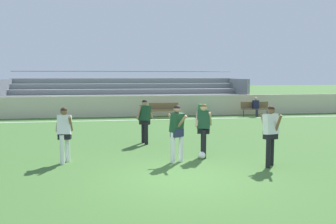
% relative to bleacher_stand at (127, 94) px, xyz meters
% --- Properties ---
extents(ground_plane, '(160.00, 160.00, 0.00)m').
position_rel_bleacher_stand_xyz_m(ground_plane, '(0.49, -17.17, -1.22)').
color(ground_plane, '#3D662D').
extents(field_line_sideline, '(44.00, 0.12, 0.01)m').
position_rel_bleacher_stand_xyz_m(field_line_sideline, '(0.49, -5.17, -1.22)').
color(field_line_sideline, white).
rests_on(field_line_sideline, ground).
extents(sideline_wall, '(48.00, 0.16, 1.28)m').
position_rel_bleacher_stand_xyz_m(sideline_wall, '(0.49, -3.27, -0.58)').
color(sideline_wall, beige).
rests_on(sideline_wall, ground).
extents(bleacher_stand, '(16.53, 4.36, 2.87)m').
position_rel_bleacher_stand_xyz_m(bleacher_stand, '(0.00, 0.00, 0.00)').
color(bleacher_stand, '#B2B2B7').
rests_on(bleacher_stand, ground).
extents(bench_far_left, '(1.80, 0.40, 0.90)m').
position_rel_bleacher_stand_xyz_m(bench_far_left, '(7.74, -4.32, -0.68)').
color(bench_far_left, brown).
rests_on(bench_far_left, ground).
extents(bench_near_bin, '(1.80, 0.40, 0.90)m').
position_rel_bleacher_stand_xyz_m(bench_near_bin, '(1.96, -4.32, -0.68)').
color(bench_near_bin, brown).
rests_on(bench_near_bin, ground).
extents(trash_bin, '(0.56, 0.56, 0.78)m').
position_rel_bleacher_stand_xyz_m(trash_bin, '(4.39, -4.19, -0.83)').
color(trash_bin, '#2D7F3D').
rests_on(trash_bin, ground).
extents(spectator_seated, '(0.36, 0.42, 1.21)m').
position_rel_bleacher_stand_xyz_m(spectator_seated, '(7.74, -4.44, -0.52)').
color(spectator_seated, '#2D2D38').
rests_on(spectator_seated, ground).
extents(player_dark_dropping_back, '(0.61, 0.46, 1.68)m').
position_rel_bleacher_stand_xyz_m(player_dark_dropping_back, '(1.55, -15.03, -0.22)').
color(player_dark_dropping_back, black).
rests_on(player_dark_dropping_back, ground).
extents(player_dark_wide_right, '(0.50, 0.72, 1.68)m').
position_rel_bleacher_stand_xyz_m(player_dark_wide_right, '(0.63, -15.50, -0.22)').
color(player_dark_wide_right, white).
rests_on(player_dark_wide_right, ground).
extents(player_white_trailing_run, '(0.44, 0.60, 1.71)m').
position_rel_bleacher_stand_xyz_m(player_white_trailing_run, '(3.09, -16.44, -0.20)').
color(player_white_trailing_run, black).
rests_on(player_white_trailing_run, ground).
extents(player_dark_pressing_high, '(0.67, 0.50, 1.65)m').
position_rel_bleacher_stand_xyz_m(player_dark_pressing_high, '(-0.02, -12.44, -0.24)').
color(player_dark_pressing_high, black).
rests_on(player_dark_pressing_high, ground).
extents(player_white_wide_left, '(0.49, 0.55, 1.63)m').
position_rel_bleacher_stand_xyz_m(player_white_wide_left, '(-2.61, -15.07, -0.26)').
color(player_white_wide_left, white).
rests_on(player_white_wide_left, ground).
extents(soccer_ball, '(0.22, 0.22, 0.22)m').
position_rel_bleacher_stand_xyz_m(soccer_ball, '(1.46, -15.21, -1.11)').
color(soccer_ball, white).
rests_on(soccer_ball, ground).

